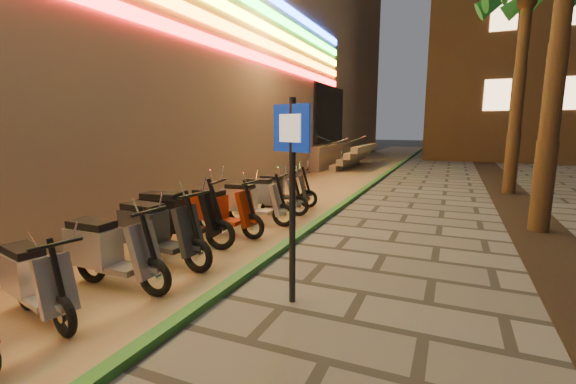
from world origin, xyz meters
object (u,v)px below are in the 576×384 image
at_px(scooter_5, 107,251).
at_px(scooter_7, 176,217).
at_px(scooter_8, 219,210).
at_px(scooter_11, 280,190).
at_px(scooter_6, 156,231).
at_px(scooter_4, 34,280).
at_px(scooter_9, 250,202).
at_px(pedestrian_sign, 292,174).
at_px(scooter_10, 268,195).

xyz_separation_m(scooter_5, scooter_7, (-0.33, 1.84, 0.05)).
xyz_separation_m(scooter_8, scooter_11, (0.05, 2.93, -0.02)).
xyz_separation_m(scooter_5, scooter_8, (-0.04, 2.83, -0.01)).
bearing_deg(scooter_7, scooter_6, -79.21).
bearing_deg(scooter_8, scooter_7, -102.41).
relative_size(scooter_4, scooter_11, 0.95).
distance_m(scooter_7, scooter_8, 1.04).
distance_m(scooter_8, scooter_11, 2.93).
relative_size(scooter_8, scooter_9, 1.01).
xyz_separation_m(pedestrian_sign, scooter_5, (-2.51, -0.57, -1.13)).
bearing_deg(scooter_9, scooter_7, -106.11).
bearing_deg(scooter_6, pedestrian_sign, -4.14).
distance_m(scooter_9, scooter_11, 1.91).
distance_m(scooter_5, scooter_9, 3.86).
height_order(scooter_6, scooter_9, scooter_6).
bearing_deg(scooter_7, pedestrian_sign, -32.85).
height_order(scooter_4, scooter_10, scooter_10).
height_order(scooter_7, scooter_9, scooter_7).
bearing_deg(scooter_5, scooter_11, 89.62).
xyz_separation_m(scooter_4, scooter_11, (0.09, 6.74, 0.03)).
bearing_deg(scooter_6, scooter_7, 114.58).
bearing_deg(scooter_11, scooter_9, -103.31).
height_order(scooter_6, scooter_7, scooter_7).
relative_size(scooter_5, scooter_9, 1.01).
xyz_separation_m(pedestrian_sign, scooter_9, (-2.38, 3.28, -1.14)).
distance_m(scooter_4, scooter_9, 4.83).
bearing_deg(scooter_7, scooter_5, -88.54).
height_order(scooter_5, scooter_7, scooter_7).
bearing_deg(scooter_6, scooter_5, -83.42).
bearing_deg(scooter_6, scooter_8, 95.38).
relative_size(scooter_5, scooter_10, 1.02).
relative_size(pedestrian_sign, scooter_11, 1.59).
bearing_deg(pedestrian_sign, scooter_9, 145.69).
xyz_separation_m(scooter_4, scooter_7, (-0.25, 2.82, 0.10)).
relative_size(scooter_9, scooter_10, 1.01).
relative_size(scooter_8, scooter_11, 1.06).
relative_size(scooter_6, scooter_10, 1.08).
height_order(pedestrian_sign, scooter_6, pedestrian_sign).
bearing_deg(pedestrian_sign, scooter_5, -147.43).
xyz_separation_m(scooter_7, scooter_8, (0.29, 0.99, -0.05)).
bearing_deg(scooter_5, scooter_8, 90.55).
bearing_deg(scooter_8, scooter_4, -86.55).
distance_m(pedestrian_sign, scooter_10, 5.06).
relative_size(pedestrian_sign, scooter_9, 1.52).
relative_size(scooter_7, scooter_8, 1.10).
bearing_deg(scooter_10, pedestrian_sign, -69.88).
bearing_deg(pedestrian_sign, scooter_10, 139.24).
bearing_deg(scooter_4, scooter_6, 101.79).
xyz_separation_m(scooter_5, scooter_10, (0.08, 4.87, -0.01)).
distance_m(scooter_4, scooter_8, 3.81).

